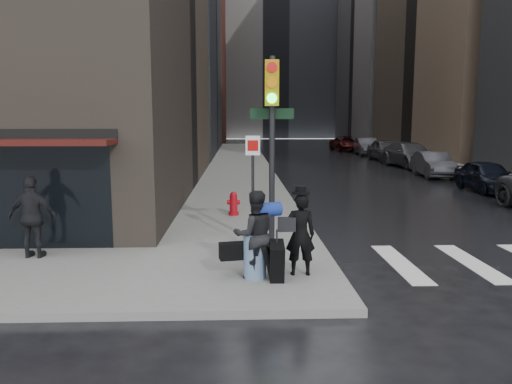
% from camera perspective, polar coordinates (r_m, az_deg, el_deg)
% --- Properties ---
extents(ground, '(140.00, 140.00, 0.00)m').
position_cam_1_polar(ground, '(10.03, -1.66, -9.97)').
color(ground, black).
rests_on(ground, ground).
extents(sidewalk_left, '(4.00, 50.00, 0.15)m').
position_cam_1_polar(sidewalk_left, '(36.65, -1.93, 3.52)').
color(sidewalk_left, slate).
rests_on(sidewalk_left, ground).
extents(sidewalk_right, '(3.00, 50.00, 0.15)m').
position_cam_1_polar(sidewalk_right, '(39.07, 18.32, 3.41)').
color(sidewalk_right, slate).
rests_on(sidewalk_right, ground).
extents(bldg_left_far, '(22.00, 20.00, 26.00)m').
position_cam_1_polar(bldg_left_far, '(73.35, -12.64, 15.86)').
color(bldg_left_far, '#59231E').
rests_on(bldg_left_far, ground).
extents(bldg_right_far, '(22.00, 20.00, 25.00)m').
position_cam_1_polar(bldg_right_far, '(72.97, 19.65, 15.23)').
color(bldg_right_far, slate).
rests_on(bldg_right_far, ground).
extents(bldg_distant, '(40.00, 12.00, 32.00)m').
position_cam_1_polar(bldg_distant, '(88.66, 2.01, 16.67)').
color(bldg_distant, slate).
rests_on(bldg_distant, ground).
extents(man_overcoat, '(0.90, 0.87, 1.77)m').
position_cam_1_polar(man_overcoat, '(9.60, 4.53, -5.32)').
color(man_overcoat, black).
rests_on(man_overcoat, ground).
extents(man_jeans, '(1.23, 0.78, 1.69)m').
position_cam_1_polar(man_jeans, '(9.43, -0.19, -4.87)').
color(man_jeans, black).
rests_on(man_jeans, ground).
extents(man_greycoat, '(1.08, 0.50, 1.79)m').
position_cam_1_polar(man_greycoat, '(11.84, -24.14, -2.63)').
color(man_greycoat, black).
rests_on(man_greycoat, ground).
extents(traffic_light, '(1.09, 0.53, 4.38)m').
position_cam_1_polar(traffic_light, '(11.21, 1.65, 7.43)').
color(traffic_light, black).
rests_on(traffic_light, ground).
extents(fire_hydrant, '(0.42, 0.33, 0.74)m').
position_cam_1_polar(fire_hydrant, '(15.71, -2.58, -1.45)').
color(fire_hydrant, '#9C0913').
rests_on(fire_hydrant, ground).
extents(parked_car_1, '(1.72, 4.04, 1.36)m').
position_cam_1_polar(parked_car_1, '(24.04, 24.87, 1.67)').
color(parked_car_1, black).
rests_on(parked_car_1, ground).
extents(parked_car_2, '(1.75, 4.24, 1.37)m').
position_cam_1_polar(parked_car_2, '(29.07, 19.60, 2.99)').
color(parked_car_2, '#45454B').
rests_on(parked_car_2, ground).
extents(parked_car_3, '(2.80, 5.74, 1.61)m').
position_cam_1_polar(parked_car_3, '(34.55, 17.20, 4.08)').
color(parked_car_3, '#4D4D52').
rests_on(parked_car_3, ground).
extents(parked_car_4, '(2.04, 4.81, 1.62)m').
position_cam_1_polar(parked_car_4, '(39.90, 14.60, 4.71)').
color(parked_car_4, '#47474C').
rests_on(parked_car_4, ground).
extents(parked_car_5, '(1.92, 4.67, 1.51)m').
position_cam_1_polar(parked_car_5, '(45.30, 12.51, 5.11)').
color(parked_car_5, '#4D4D52').
rests_on(parked_car_5, ground).
extents(parked_car_6, '(2.73, 5.38, 1.46)m').
position_cam_1_polar(parked_car_6, '(50.64, 10.31, 5.47)').
color(parked_car_6, '#3D0C0C').
rests_on(parked_car_6, ground).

